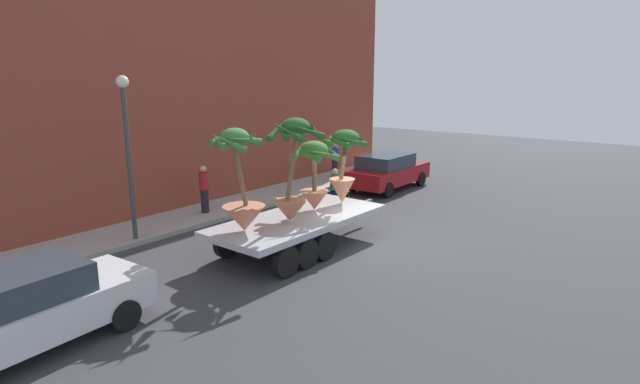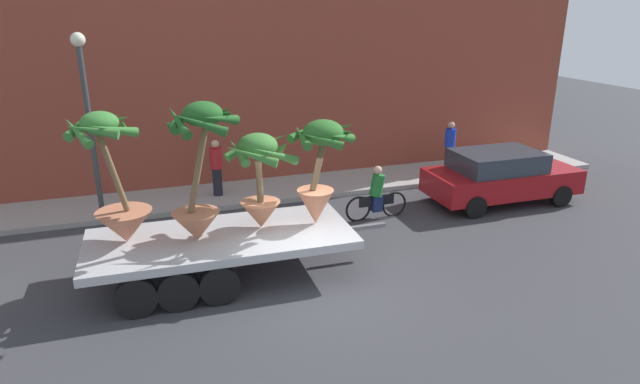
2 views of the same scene
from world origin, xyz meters
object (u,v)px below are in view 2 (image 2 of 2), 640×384
at_px(potted_palm_rear, 260,176).
at_px(cyclist, 377,195).
at_px(potted_palm_middle, 199,173).
at_px(flatbed_trailer, 210,246).
at_px(potted_palm_extra, 320,167).
at_px(pedestrian_near_gate, 450,145).
at_px(potted_palm_front, 116,191).
at_px(street_lamp, 87,103).
at_px(parked_car, 500,176).
at_px(pedestrian_far_left, 217,167).

relative_size(potted_palm_rear, cyclist, 1.15).
bearing_deg(cyclist, potted_palm_middle, -156.55).
relative_size(flatbed_trailer, potted_palm_middle, 2.30).
bearing_deg(potted_palm_extra, pedestrian_near_gate, 38.09).
distance_m(potted_palm_front, cyclist, 6.91).
height_order(potted_palm_rear, pedestrian_near_gate, potted_palm_rear).
relative_size(flatbed_trailer, street_lamp, 1.37).
height_order(potted_palm_rear, potted_palm_middle, potted_palm_middle).
relative_size(parked_car, pedestrian_near_gate, 2.62).
distance_m(potted_palm_rear, street_lamp, 5.54).
xyz_separation_m(potted_palm_rear, pedestrian_far_left, (-0.28, 4.80, -1.12)).
xyz_separation_m(potted_palm_rear, cyclist, (3.64, 1.90, -1.49)).
bearing_deg(potted_palm_extra, parked_car, 18.22).
bearing_deg(flatbed_trailer, cyclist, 22.96).
height_order(flatbed_trailer, cyclist, cyclist).
distance_m(potted_palm_middle, parked_car, 9.31).
bearing_deg(potted_palm_rear, potted_palm_front, 177.26).
relative_size(flatbed_trailer, potted_palm_front, 2.42).
bearing_deg(potted_palm_front, flatbed_trailer, -8.79).
relative_size(potted_palm_rear, pedestrian_near_gate, 1.23).
distance_m(pedestrian_far_left, street_lamp, 3.98).
distance_m(parked_car, pedestrian_far_left, 8.43).
relative_size(potted_palm_extra, pedestrian_far_left, 1.37).
relative_size(cyclist, parked_car, 0.41).
bearing_deg(flatbed_trailer, potted_palm_extra, -0.71).
bearing_deg(flatbed_trailer, potted_palm_middle, -140.20).
height_order(potted_palm_front, pedestrian_far_left, potted_palm_front).
bearing_deg(cyclist, pedestrian_near_gate, 36.05).
relative_size(parked_car, pedestrian_far_left, 2.62).
bearing_deg(potted_palm_extra, potted_palm_rear, 172.99).
xyz_separation_m(potted_palm_extra, cyclist, (2.34, 2.06, -1.62)).
bearing_deg(potted_palm_rear, cyclist, 27.60).
distance_m(potted_palm_front, potted_palm_extra, 4.20).
relative_size(potted_palm_middle, cyclist, 1.56).
bearing_deg(parked_car, flatbed_trailer, -166.84).
relative_size(potted_palm_middle, pedestrian_far_left, 1.68).
relative_size(flatbed_trailer, pedestrian_near_gate, 3.86).
bearing_deg(parked_car, pedestrian_near_gate, 88.91).
height_order(parked_car, street_lamp, street_lamp).
bearing_deg(potted_palm_middle, pedestrian_near_gate, 29.54).
relative_size(potted_palm_rear, potted_palm_front, 0.77).
height_order(cyclist, parked_car, parked_car).
distance_m(pedestrian_near_gate, pedestrian_far_left, 7.98).
relative_size(potted_palm_extra, pedestrian_near_gate, 1.37).
relative_size(potted_palm_extra, parked_car, 0.52).
relative_size(flatbed_trailer, pedestrian_far_left, 3.86).
xyz_separation_m(potted_palm_front, pedestrian_far_left, (2.60, 4.66, -1.05)).
bearing_deg(pedestrian_far_left, parked_car, -19.94).
xyz_separation_m(potted_palm_rear, parked_car, (7.64, 1.93, -1.33)).
bearing_deg(potted_palm_front, pedestrian_near_gate, 24.03).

